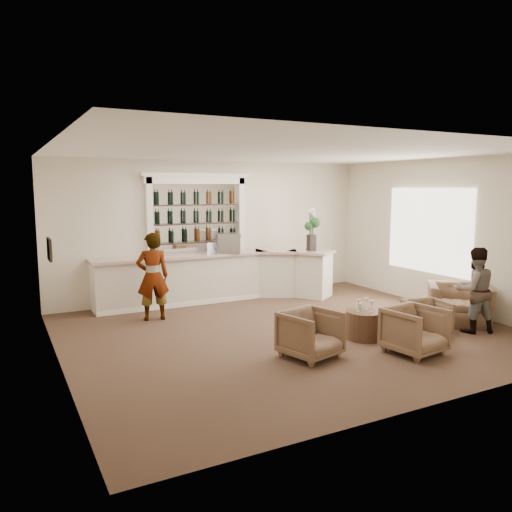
{
  "coord_description": "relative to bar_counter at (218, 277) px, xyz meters",
  "views": [
    {
      "loc": [
        -4.74,
        -7.67,
        2.68
      ],
      "look_at": [
        -0.25,
        0.9,
        1.34
      ],
      "focal_mm": 35.0,
      "sensor_mm": 36.0,
      "label": 1
    }
  ],
  "objects": [
    {
      "name": "room_shell",
      "position": [
        0.33,
        -2.29,
        1.77
      ],
      "size": [
        8.04,
        7.02,
        3.32
      ],
      "color": "beige",
      "rests_on": "ground"
    },
    {
      "name": "armchair_left",
      "position": [
        -0.28,
        -4.32,
        -0.2
      ],
      "size": [
        0.99,
        1.01,
        0.76
      ],
      "primitive_type": "imported",
      "rotation": [
        0.0,
        0.0,
        0.26
      ],
      "color": "brown",
      "rests_on": "ground"
    },
    {
      "name": "wine_glass_tbl_a",
      "position": [
        1.0,
        -3.91,
        0.03
      ],
      "size": [
        0.07,
        0.07,
        0.21
      ],
      "primitive_type": null,
      "color": "white",
      "rests_on": "cocktail_table"
    },
    {
      "name": "napkin_holder",
      "position": [
        1.1,
        -3.8,
        -0.01
      ],
      "size": [
        0.08,
        0.08,
        0.12
      ],
      "primitive_type": "cube",
      "color": "silver",
      "rests_on": "cocktail_table"
    },
    {
      "name": "wine_glass_bar_right",
      "position": [
        -0.07,
        0.06,
        0.67
      ],
      "size": [
        0.07,
        0.07,
        0.21
      ],
      "primitive_type": null,
      "color": "white",
      "rests_on": "bar_counter"
    },
    {
      "name": "ground",
      "position": [
        0.16,
        -3.0,
        -0.57
      ],
      "size": [
        8.0,
        8.0,
        0.0
      ],
      "primitive_type": "plane",
      "color": "brown",
      "rests_on": "ground"
    },
    {
      "name": "armchair_far",
      "position": [
        3.48,
        -3.98,
        -0.19
      ],
      "size": [
        1.55,
        1.54,
        0.76
      ],
      "primitive_type": "imported",
      "rotation": [
        0.0,
        0.0,
        -0.75
      ],
      "color": "brown",
      "rests_on": "ground"
    },
    {
      "name": "guest",
      "position": [
        3.18,
        -4.55,
        0.22
      ],
      "size": [
        0.94,
        0.84,
        1.59
      ],
      "primitive_type": "imported",
      "rotation": [
        0.0,
        0.0,
        2.77
      ],
      "color": "gray",
      "rests_on": "ground"
    },
    {
      "name": "bar_counter",
      "position": [
        0.0,
        0.0,
        0.0
      ],
      "size": [
        5.72,
        1.8,
        1.14
      ],
      "color": "white",
      "rests_on": "ground"
    },
    {
      "name": "armchair_center",
      "position": [
        1.31,
        -4.95,
        -0.19
      ],
      "size": [
        0.93,
        0.95,
        0.76
      ],
      "primitive_type": "imported",
      "rotation": [
        0.0,
        0.0,
        0.14
      ],
      "color": "brown",
      "rests_on": "ground"
    },
    {
      "name": "sommelier",
      "position": [
        -1.84,
        -0.96,
        0.32
      ],
      "size": [
        0.7,
        0.51,
        1.78
      ],
      "primitive_type": "imported",
      "rotation": [
        0.0,
        0.0,
        3.0
      ],
      "color": "gray",
      "rests_on": "ground"
    },
    {
      "name": "back_bar_alcove",
      "position": [
        -0.34,
        0.41,
        1.46
      ],
      "size": [
        2.64,
        0.25,
        3.0
      ],
      "color": "white",
      "rests_on": "ground"
    },
    {
      "name": "wine_glass_bar_left",
      "position": [
        0.58,
        -0.01,
        0.67
      ],
      "size": [
        0.07,
        0.07,
        0.21
      ],
      "primitive_type": null,
      "color": "white",
      "rests_on": "bar_counter"
    },
    {
      "name": "wine_glass_tbl_c",
      "position": [
        1.16,
        -4.07,
        0.03
      ],
      "size": [
        0.07,
        0.07,
        0.21
      ],
      "primitive_type": null,
      "color": "white",
      "rests_on": "cocktail_table"
    },
    {
      "name": "flower_vase",
      "position": [
        2.22,
        -0.61,
        1.14
      ],
      "size": [
        0.27,
        0.27,
        1.02
      ],
      "color": "black",
      "rests_on": "bar_counter"
    },
    {
      "name": "espresso_machine",
      "position": [
        0.23,
        -0.07,
        0.8
      ],
      "size": [
        0.62,
        0.56,
        0.46
      ],
      "primitive_type": "cube",
      "rotation": [
        0.0,
        0.0,
        -0.27
      ],
      "color": "#AFAFB4",
      "rests_on": "bar_counter"
    },
    {
      "name": "armchair_right",
      "position": [
        2.28,
        -4.29,
        -0.25
      ],
      "size": [
        0.82,
        0.84,
        0.64
      ],
      "primitive_type": "imported",
      "rotation": [
        0.0,
        0.0,
        -0.22
      ],
      "color": "brown",
      "rests_on": "ground"
    },
    {
      "name": "wine_glass_tbl_b",
      "position": [
        1.22,
        -3.86,
        0.03
      ],
      "size": [
        0.07,
        0.07,
        0.21
      ],
      "primitive_type": null,
      "color": "white",
      "rests_on": "cocktail_table"
    },
    {
      "name": "cocktail_table",
      "position": [
        1.12,
        -3.94,
        -0.32
      ],
      "size": [
        0.66,
        0.66,
        0.5
      ],
      "primitive_type": "cylinder",
      "color": "#503622",
      "rests_on": "ground"
    }
  ]
}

